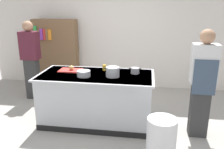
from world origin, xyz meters
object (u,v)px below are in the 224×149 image
object	(u,v)px
juice_cup	(104,68)
stock_pot	(113,72)
person_chef	(202,82)
person_guest	(31,59)
onion	(71,68)
sauce_pan	(135,71)
bookshelf	(56,53)
trash_bin	(161,137)
mixing_bowl	(84,74)

from	to	relation	value
juice_cup	stock_pot	bearing A→B (deg)	-60.46
person_chef	person_guest	bearing A→B (deg)	56.05
onion	juice_cup	xyz separation A→B (m)	(0.58, 0.15, -0.01)
sauce_pan	bookshelf	bearing A→B (deg)	141.72
sauce_pan	juice_cup	distance (m)	0.58
person_chef	person_guest	world-z (taller)	same
trash_bin	person_chef	world-z (taller)	person_chef
onion	person_chef	xyz separation A→B (m)	(2.19, -0.32, -0.05)
juice_cup	trash_bin	bearing A→B (deg)	-47.95
onion	bookshelf	distance (m)	1.92
trash_bin	bookshelf	bearing A→B (deg)	133.83
trash_bin	bookshelf	world-z (taller)	bookshelf
sauce_pan	bookshelf	size ratio (longest dim) A/B	0.13
person_chef	bookshelf	world-z (taller)	person_chef
stock_pot	trash_bin	world-z (taller)	stock_pot
stock_pot	mixing_bowl	bearing A→B (deg)	-172.13
onion	stock_pot	world-z (taller)	stock_pot
mixing_bowl	sauce_pan	bearing A→B (deg)	19.67
onion	bookshelf	world-z (taller)	bookshelf
onion	trash_bin	distance (m)	1.97
person_guest	person_chef	bearing A→B (deg)	89.79
person_chef	juice_cup	bearing A→B (deg)	57.87
mixing_bowl	trash_bin	size ratio (longest dim) A/B	0.40
onion	person_guest	size ratio (longest dim) A/B	0.05
juice_cup	mixing_bowl	bearing A→B (deg)	-122.51
bookshelf	person_chef	bearing A→B (deg)	-32.38
stock_pot	mixing_bowl	world-z (taller)	stock_pot
person_chef	person_guest	distance (m)	3.54
onion	mixing_bowl	distance (m)	0.41
trash_bin	person_chef	distance (m)	1.09
sauce_pan	bookshelf	xyz separation A→B (m)	(-2.08, 1.64, -0.10)
trash_bin	stock_pot	bearing A→B (deg)	136.76
sauce_pan	person_chef	world-z (taller)	person_chef
person_guest	bookshelf	world-z (taller)	person_guest
sauce_pan	person_chef	bearing A→B (deg)	-18.13
mixing_bowl	person_chef	xyz separation A→B (m)	(1.89, -0.05, -0.04)
juice_cup	person_chef	xyz separation A→B (m)	(1.62, -0.47, -0.04)
sauce_pan	juice_cup	xyz separation A→B (m)	(-0.56, 0.13, -0.00)
sauce_pan	juice_cup	bearing A→B (deg)	167.10
sauce_pan	mixing_bowl	world-z (taller)	sauce_pan
sauce_pan	person_chef	xyz separation A→B (m)	(1.05, -0.34, -0.04)
stock_pot	sauce_pan	bearing A→B (deg)	33.01
juice_cup	trash_bin	size ratio (longest dim) A/B	0.18
sauce_pan	person_guest	xyz separation A→B (m)	(-2.31, 0.76, -0.04)
onion	trash_bin	xyz separation A→B (m)	(1.58, -0.96, -0.68)
mixing_bowl	person_guest	xyz separation A→B (m)	(-1.48, 1.06, -0.04)
person_chef	bookshelf	distance (m)	3.71
juice_cup	person_guest	bearing A→B (deg)	160.20
sauce_pan	mixing_bowl	xyz separation A→B (m)	(-0.84, -0.30, -0.00)
sauce_pan	trash_bin	distance (m)	1.27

